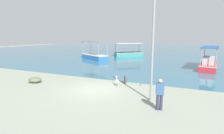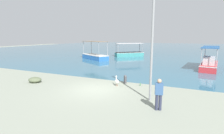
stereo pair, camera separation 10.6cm
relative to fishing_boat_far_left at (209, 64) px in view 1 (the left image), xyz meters
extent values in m
plane|color=gray|center=(-8.27, -12.42, -0.64)|extent=(120.00, 120.00, 0.00)
cube|color=#376982|center=(-8.27, 35.58, -0.64)|extent=(110.00, 90.00, 0.00)
cube|color=red|center=(0.03, 0.23, -0.28)|extent=(2.40, 6.15, 0.71)
cube|color=silver|center=(0.03, 0.23, 0.03)|extent=(2.44, 6.19, 0.08)
cylinder|color=#99999E|center=(-0.32, 3.04, 1.01)|extent=(0.08, 0.08, 1.87)
cylinder|color=#99999E|center=(1.08, 2.86, 1.01)|extent=(0.08, 0.08, 1.87)
cylinder|color=#99999E|center=(-1.02, -2.40, 1.01)|extent=(0.08, 0.08, 1.87)
cylinder|color=#99999E|center=(0.37, -2.58, 1.01)|extent=(0.08, 0.08, 1.87)
cube|color=#255188|center=(0.03, 0.23, 1.97)|extent=(2.47, 5.96, 0.05)
cube|color=silver|center=(-0.14, -1.11, 0.53)|extent=(1.35, 1.77, 0.91)
cube|color=teal|center=(-12.83, 8.85, -0.23)|extent=(5.21, 4.69, 0.82)
cube|color=silver|center=(-12.83, 8.85, 0.14)|extent=(5.27, 4.75, 0.08)
cylinder|color=#99999E|center=(-11.39, 10.95, 1.01)|extent=(0.08, 0.08, 1.66)
cylinder|color=#99999E|center=(-10.49, 9.85, 1.01)|extent=(0.08, 0.08, 1.66)
cylinder|color=#99999E|center=(-15.16, 7.85, 1.01)|extent=(0.08, 0.08, 1.66)
cylinder|color=#99999E|center=(-14.26, 6.76, 1.01)|extent=(0.08, 0.08, 1.66)
cube|color=silver|center=(-12.83, 8.85, 1.87)|extent=(5.12, 4.64, 0.05)
cube|color=#2E6DBE|center=(-16.78, 2.50, -0.24)|extent=(5.81, 4.39, 0.79)
cube|color=silver|center=(-16.78, 2.50, 0.11)|extent=(5.87, 4.45, 0.08)
cylinder|color=#99999E|center=(-19.41, 3.06, 1.24)|extent=(0.08, 0.08, 2.18)
cylinder|color=#99999E|center=(-18.61, 4.47, 1.24)|extent=(0.08, 0.08, 2.18)
cylinder|color=#99999E|center=(-14.95, 0.53, 1.24)|extent=(0.08, 0.08, 2.18)
cylinder|color=#99999E|center=(-14.15, 1.94, 1.24)|extent=(0.08, 0.08, 2.18)
cube|color=#836B52|center=(-16.78, 2.50, 2.36)|extent=(5.69, 4.38, 0.05)
cylinder|color=#E0997A|center=(-7.21, -10.93, -0.53)|extent=(0.03, 0.03, 0.22)
cylinder|color=#E0997A|center=(-7.13, -10.86, -0.53)|extent=(0.03, 0.03, 0.22)
ellipsoid|color=white|center=(-7.19, -10.87, -0.28)|extent=(0.59, 0.60, 0.32)
ellipsoid|color=white|center=(-7.02, -11.06, -0.26)|extent=(0.20, 0.20, 0.10)
cylinder|color=white|center=(-7.30, -10.76, -0.06)|extent=(0.07, 0.07, 0.26)
sphere|color=white|center=(-7.30, -10.76, 0.10)|extent=(0.11, 0.11, 0.11)
cone|color=#E5933F|center=(-7.41, -10.64, 0.09)|extent=(0.24, 0.26, 0.06)
cylinder|color=gray|center=(-4.16, -12.95, 2.57)|extent=(0.14, 0.14, 6.42)
cylinder|color=#47474C|center=(-6.87, -9.86, -0.37)|extent=(0.24, 0.24, 0.53)
sphere|color=#4C4C51|center=(-6.87, -9.86, -0.08)|extent=(0.26, 0.26, 0.26)
cylinder|color=#30344C|center=(-3.38, -14.14, -0.22)|extent=(0.16, 0.16, 0.85)
cylinder|color=#30344C|center=(-3.55, -14.19, -0.22)|extent=(0.16, 0.16, 0.85)
cube|color=#385B8C|center=(-3.46, -14.17, 0.52)|extent=(0.44, 0.32, 0.62)
sphere|color=tan|center=(-3.46, -14.17, 0.94)|extent=(0.22, 0.22, 0.22)
ellipsoid|color=#606A4D|center=(-13.91, -12.71, -0.41)|extent=(1.11, 0.95, 0.45)
cylinder|color=#3F7F4C|center=(-5.54, -10.06, -0.54)|extent=(0.07, 0.07, 0.20)
cylinder|color=#3F7F4C|center=(-5.54, -10.06, -0.41)|extent=(0.03, 0.03, 0.07)
camera|label=1|loc=(-2.23, -23.13, 3.20)|focal=28.00mm
camera|label=2|loc=(-2.13, -23.08, 3.20)|focal=28.00mm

